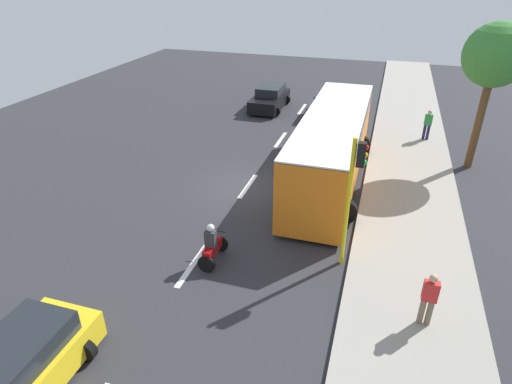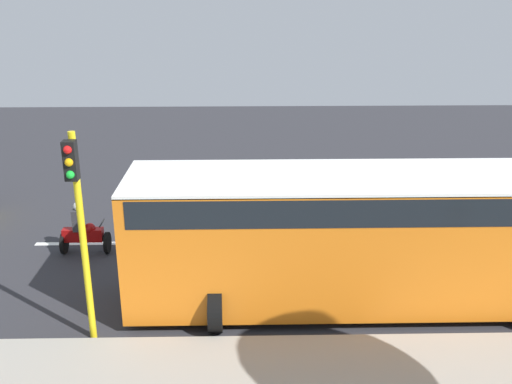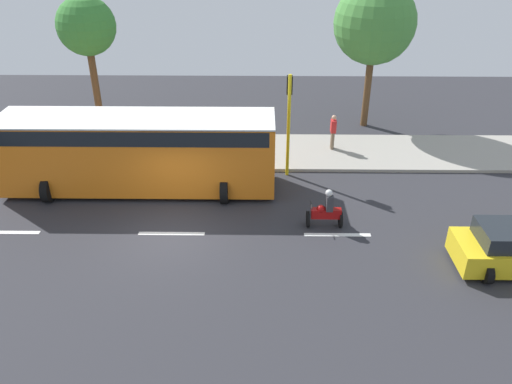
{
  "view_description": "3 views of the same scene",
  "coord_description": "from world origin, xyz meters",
  "px_view_note": "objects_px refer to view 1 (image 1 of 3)",
  "views": [
    {
      "loc": [
        5.43,
        -16.34,
        9.01
      ],
      "look_at": [
        1.05,
        -2.18,
        0.99
      ],
      "focal_mm": 30.05,
      "sensor_mm": 36.0,
      "label": 1
    },
    {
      "loc": [
        15.39,
        -1.14,
        7.1
      ],
      "look_at": [
        0.6,
        -0.81,
        1.78
      ],
      "focal_mm": 40.6,
      "sensor_mm": 36.0,
      "label": 2
    },
    {
      "loc": [
        -15.26,
        -3.26,
        10.26
      ],
      "look_at": [
        0.22,
        -3.06,
        1.63
      ],
      "focal_mm": 35.63,
      "sensor_mm": 36.0,
      "label": 3
    }
  ],
  "objects_px": {
    "car_yellow_cab": "(12,377)",
    "car_black": "(270,98)",
    "car_red": "(328,105)",
    "city_bus": "(332,143)",
    "pedestrian_by_tree": "(428,124)",
    "traffic_light_corner": "(353,186)",
    "pedestrian_near_signal": "(429,298)",
    "motorcycle": "(212,246)",
    "street_tree_north": "(496,57)"
  },
  "relations": [
    {
      "from": "motorcycle",
      "to": "street_tree_north",
      "type": "bearing_deg",
      "value": 49.71
    },
    {
      "from": "motorcycle",
      "to": "pedestrian_near_signal",
      "type": "bearing_deg",
      "value": -8.79
    },
    {
      "from": "pedestrian_by_tree",
      "to": "car_yellow_cab",
      "type": "bearing_deg",
      "value": -115.85
    },
    {
      "from": "city_bus",
      "to": "pedestrian_near_signal",
      "type": "height_order",
      "value": "city_bus"
    },
    {
      "from": "city_bus",
      "to": "motorcycle",
      "type": "xyz_separation_m",
      "value": [
        -2.82,
        -7.35,
        -1.2
      ]
    },
    {
      "from": "pedestrian_by_tree",
      "to": "traffic_light_corner",
      "type": "xyz_separation_m",
      "value": [
        -2.99,
        -12.48,
        1.87
      ]
    },
    {
      "from": "car_red",
      "to": "traffic_light_corner",
      "type": "height_order",
      "value": "traffic_light_corner"
    },
    {
      "from": "motorcycle",
      "to": "pedestrian_by_tree",
      "type": "distance_m",
      "value": 15.52
    },
    {
      "from": "car_yellow_cab",
      "to": "car_red",
      "type": "bearing_deg",
      "value": 81.03
    },
    {
      "from": "traffic_light_corner",
      "to": "city_bus",
      "type": "bearing_deg",
      "value": 103.16
    },
    {
      "from": "motorcycle",
      "to": "car_black",
      "type": "bearing_deg",
      "value": 99.24
    },
    {
      "from": "car_black",
      "to": "pedestrian_by_tree",
      "type": "xyz_separation_m",
      "value": [
        10.03,
        -3.42,
        0.35
      ]
    },
    {
      "from": "car_yellow_cab",
      "to": "traffic_light_corner",
      "type": "bearing_deg",
      "value": 48.04
    },
    {
      "from": "car_yellow_cab",
      "to": "car_red",
      "type": "xyz_separation_m",
      "value": [
        3.62,
        22.95,
        -0.0
      ]
    },
    {
      "from": "car_black",
      "to": "traffic_light_corner",
      "type": "relative_size",
      "value": 0.96
    },
    {
      "from": "motorcycle",
      "to": "street_tree_north",
      "type": "distance_m",
      "value": 14.95
    },
    {
      "from": "city_bus",
      "to": "motorcycle",
      "type": "bearing_deg",
      "value": -111.01
    },
    {
      "from": "car_yellow_cab",
      "to": "motorcycle",
      "type": "bearing_deg",
      "value": 68.88
    },
    {
      "from": "car_black",
      "to": "pedestrian_by_tree",
      "type": "bearing_deg",
      "value": -18.81
    },
    {
      "from": "car_red",
      "to": "traffic_light_corner",
      "type": "relative_size",
      "value": 0.89
    },
    {
      "from": "car_red",
      "to": "car_black",
      "type": "xyz_separation_m",
      "value": [
        -4.04,
        0.32,
        0.0
      ]
    },
    {
      "from": "pedestrian_near_signal",
      "to": "motorcycle",
      "type": "bearing_deg",
      "value": 171.21
    },
    {
      "from": "car_red",
      "to": "pedestrian_by_tree",
      "type": "relative_size",
      "value": 2.38
    },
    {
      "from": "car_red",
      "to": "pedestrian_near_signal",
      "type": "xyz_separation_m",
      "value": [
        5.44,
        -17.85,
        0.35
      ]
    },
    {
      "from": "car_red",
      "to": "city_bus",
      "type": "distance_m",
      "value": 9.66
    },
    {
      "from": "car_yellow_cab",
      "to": "car_red",
      "type": "height_order",
      "value": "same"
    },
    {
      "from": "car_yellow_cab",
      "to": "street_tree_north",
      "type": "relative_size",
      "value": 0.67
    },
    {
      "from": "car_black",
      "to": "pedestrian_by_tree",
      "type": "height_order",
      "value": "pedestrian_by_tree"
    },
    {
      "from": "pedestrian_by_tree",
      "to": "car_black",
      "type": "bearing_deg",
      "value": 161.19
    },
    {
      "from": "car_red",
      "to": "traffic_light_corner",
      "type": "bearing_deg",
      "value": -79.1
    },
    {
      "from": "car_red",
      "to": "car_black",
      "type": "height_order",
      "value": "same"
    },
    {
      "from": "pedestrian_near_signal",
      "to": "street_tree_north",
      "type": "relative_size",
      "value": 0.25
    },
    {
      "from": "city_bus",
      "to": "pedestrian_near_signal",
      "type": "xyz_separation_m",
      "value": [
        3.87,
        -8.38,
        -0.79
      ]
    },
    {
      "from": "pedestrian_near_signal",
      "to": "pedestrian_by_tree",
      "type": "bearing_deg",
      "value": 87.83
    },
    {
      "from": "motorcycle",
      "to": "pedestrian_near_signal",
      "type": "height_order",
      "value": "pedestrian_near_signal"
    },
    {
      "from": "car_red",
      "to": "car_black",
      "type": "relative_size",
      "value": 0.93
    },
    {
      "from": "car_black",
      "to": "traffic_light_corner",
      "type": "distance_m",
      "value": 17.53
    },
    {
      "from": "city_bus",
      "to": "pedestrian_by_tree",
      "type": "relative_size",
      "value": 6.51
    },
    {
      "from": "car_red",
      "to": "car_black",
      "type": "distance_m",
      "value": 4.05
    },
    {
      "from": "car_yellow_cab",
      "to": "car_black",
      "type": "distance_m",
      "value": 23.27
    },
    {
      "from": "motorcycle",
      "to": "pedestrian_near_signal",
      "type": "xyz_separation_m",
      "value": [
        6.69,
        -1.03,
        0.42
      ]
    },
    {
      "from": "car_yellow_cab",
      "to": "traffic_light_corner",
      "type": "distance_m",
      "value": 10.15
    },
    {
      "from": "car_red",
      "to": "motorcycle",
      "type": "xyz_separation_m",
      "value": [
        -1.25,
        -16.81,
        -0.07
      ]
    },
    {
      "from": "car_red",
      "to": "traffic_light_corner",
      "type": "xyz_separation_m",
      "value": [
        3.0,
        -15.58,
        2.22
      ]
    },
    {
      "from": "pedestrian_near_signal",
      "to": "traffic_light_corner",
      "type": "bearing_deg",
      "value": 137.06
    },
    {
      "from": "car_red",
      "to": "street_tree_north",
      "type": "relative_size",
      "value": 0.59
    },
    {
      "from": "car_yellow_cab",
      "to": "street_tree_north",
      "type": "xyz_separation_m",
      "value": [
        11.55,
        16.96,
        4.6
      ]
    },
    {
      "from": "pedestrian_near_signal",
      "to": "pedestrian_by_tree",
      "type": "distance_m",
      "value": 14.76
    },
    {
      "from": "street_tree_north",
      "to": "traffic_light_corner",
      "type": "bearing_deg",
      "value": -117.18
    },
    {
      "from": "motorcycle",
      "to": "traffic_light_corner",
      "type": "height_order",
      "value": "traffic_light_corner"
    }
  ]
}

